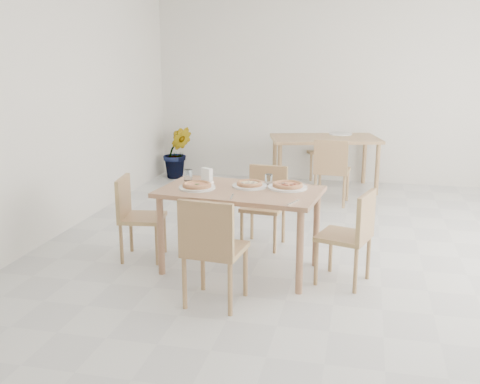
% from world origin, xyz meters
% --- Properties ---
extents(main_table, '(1.47, 0.94, 0.75)m').
position_xyz_m(main_table, '(-0.87, -0.32, 0.66)').
color(main_table, '#A57655').
rests_on(main_table, ground).
extents(chair_south, '(0.47, 0.47, 0.87)m').
position_xyz_m(chair_south, '(-0.92, -1.10, 0.51)').
color(chair_south, tan).
rests_on(chair_south, ground).
extents(chair_north, '(0.43, 0.43, 0.80)m').
position_xyz_m(chair_north, '(-0.78, 0.43, 0.46)').
color(chair_north, tan).
rests_on(chair_north, ground).
extents(chair_west, '(0.44, 0.44, 0.79)m').
position_xyz_m(chair_west, '(-1.91, -0.24, 0.46)').
color(chair_west, tan).
rests_on(chair_west, ground).
extents(chair_east, '(0.50, 0.50, 0.81)m').
position_xyz_m(chair_east, '(0.11, -0.42, 0.47)').
color(chair_east, tan).
rests_on(chair_east, ground).
extents(plate_margherita, '(0.32, 0.32, 0.02)m').
position_xyz_m(plate_margherita, '(-1.25, -0.37, 0.76)').
color(plate_margherita, white).
rests_on(plate_margherita, main_table).
extents(plate_mushroom, '(0.31, 0.31, 0.02)m').
position_xyz_m(plate_mushroom, '(-0.81, -0.21, 0.76)').
color(plate_mushroom, white).
rests_on(plate_mushroom, main_table).
extents(plate_pepperoni, '(0.35, 0.35, 0.02)m').
position_xyz_m(plate_pepperoni, '(-0.47, -0.19, 0.76)').
color(plate_pepperoni, white).
rests_on(plate_pepperoni, main_table).
extents(pizza_margherita, '(0.26, 0.26, 0.03)m').
position_xyz_m(pizza_margherita, '(-1.25, -0.37, 0.78)').
color(pizza_margherita, tan).
rests_on(pizza_margherita, plate_margherita).
extents(pizza_mushroom, '(0.30, 0.30, 0.03)m').
position_xyz_m(pizza_mushroom, '(-0.81, -0.21, 0.78)').
color(pizza_mushroom, tan).
rests_on(pizza_mushroom, plate_mushroom).
extents(pizza_pepperoni, '(0.35, 0.35, 0.03)m').
position_xyz_m(pizza_pepperoni, '(-0.47, -0.19, 0.78)').
color(pizza_pepperoni, tan).
rests_on(pizza_pepperoni, plate_pepperoni).
extents(tumbler_a, '(0.08, 0.08, 0.10)m').
position_xyz_m(tumbler_a, '(-1.42, -0.09, 0.80)').
color(tumbler_a, white).
rests_on(tumbler_a, main_table).
extents(tumbler_b, '(0.07, 0.07, 0.09)m').
position_xyz_m(tumbler_b, '(-0.66, -0.06, 0.80)').
color(tumbler_b, white).
rests_on(tumbler_b, main_table).
extents(napkin_holder, '(0.13, 0.11, 0.13)m').
position_xyz_m(napkin_holder, '(-1.23, -0.13, 0.81)').
color(napkin_holder, silver).
rests_on(napkin_holder, main_table).
extents(fork_a, '(0.03, 0.17, 0.01)m').
position_xyz_m(fork_a, '(-0.88, -0.59, 0.75)').
color(fork_a, silver).
rests_on(fork_a, main_table).
extents(fork_b, '(0.08, 0.18, 0.01)m').
position_xyz_m(fork_b, '(-0.36, -0.66, 0.75)').
color(fork_b, silver).
rests_on(fork_b, main_table).
extents(second_table, '(1.64, 1.19, 0.75)m').
position_xyz_m(second_table, '(-0.38, 2.90, 0.67)').
color(second_table, tan).
rests_on(second_table, ground).
extents(chair_back_s, '(0.45, 0.45, 0.86)m').
position_xyz_m(chair_back_s, '(-0.23, 2.08, 0.50)').
color(chair_back_s, tan).
rests_on(chair_back_s, ground).
extents(chair_back_n, '(0.56, 0.56, 0.86)m').
position_xyz_m(chair_back_n, '(-0.55, 3.70, 0.50)').
color(chair_back_n, tan).
rests_on(chair_back_n, ground).
extents(plate_empty, '(0.33, 0.33, 0.02)m').
position_xyz_m(plate_empty, '(-0.18, 3.22, 0.76)').
color(plate_empty, white).
rests_on(plate_empty, second_table).
extents(potted_plant, '(0.54, 0.49, 0.80)m').
position_xyz_m(potted_plant, '(-2.65, 3.15, 0.40)').
color(potted_plant, '#1F6921').
rests_on(potted_plant, ground).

